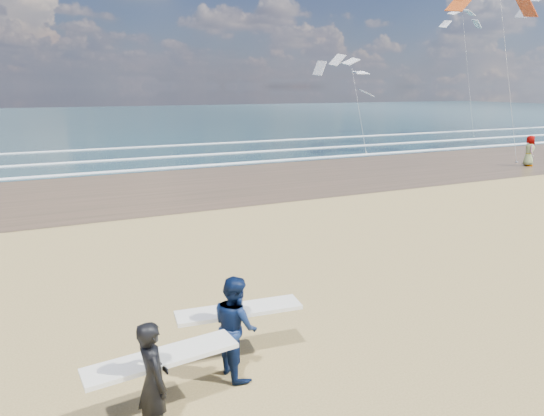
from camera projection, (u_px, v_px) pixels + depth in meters
name	position (u px, v px, depth m)	size (l,w,h in m)	color
wet_sand_strip	(426.00, 163.00, 31.07)	(220.00, 12.00, 0.01)	#463825
ocean	(194.00, 117.00, 78.68)	(220.00, 100.00, 0.02)	#1B363C
foam_breakers	(341.00, 146.00, 39.96)	(220.00, 11.70, 0.05)	white
surfer_near	(155.00, 378.00, 6.63)	(2.24, 1.07, 1.77)	black
surfer_far	(236.00, 325.00, 8.13)	(2.24, 1.18, 1.76)	#0B1B41
beachgoer_0	(529.00, 151.00, 29.83)	(0.92, 0.60, 1.88)	#483B35
kite_0	(504.00, 33.00, 31.86)	(7.44, 4.92, 13.61)	slate
kite_1	(356.00, 92.00, 37.30)	(5.69, 4.73, 7.82)	slate
kite_5	(467.00, 64.00, 47.93)	(5.00, 4.65, 13.30)	slate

